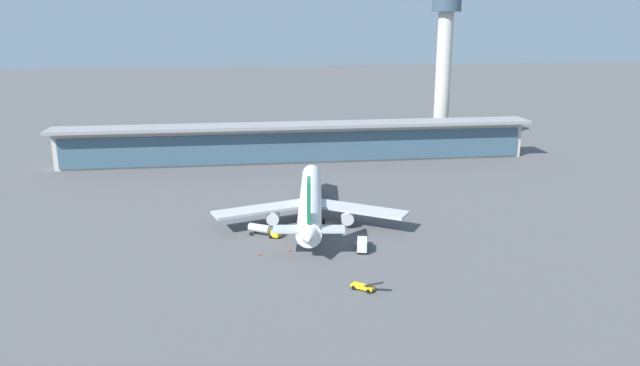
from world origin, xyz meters
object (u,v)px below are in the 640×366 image
(safety_cone_bravo, at_px, (289,250))
(control_tower, at_px, (444,59))
(service_truck_under_wing_yellow, at_px, (263,229))
(safety_cone_alpha, at_px, (260,254))
(service_truck_near_nose_blue, at_px, (362,244))
(service_truck_mid_apron_yellow, at_px, (364,287))
(airliner_on_stand, at_px, (310,201))

(safety_cone_bravo, bearing_deg, control_tower, 56.15)
(service_truck_under_wing_yellow, distance_m, safety_cone_alpha, 13.19)
(service_truck_near_nose_blue, bearing_deg, control_tower, 63.06)
(service_truck_near_nose_blue, height_order, service_truck_mid_apron_yellow, service_truck_near_nose_blue)
(service_truck_near_nose_blue, height_order, safety_cone_alpha, service_truck_near_nose_blue)
(service_truck_mid_apron_yellow, xyz_separation_m, control_tower, (62.48, 136.21, 37.02))
(airliner_on_stand, bearing_deg, safety_cone_bravo, -109.93)
(airliner_on_stand, xyz_separation_m, control_tower, (67.95, 91.56, 32.14))
(service_truck_near_nose_blue, distance_m, safety_cone_alpha, 24.48)
(service_truck_near_nose_blue, relative_size, service_truck_under_wing_yellow, 0.89)
(safety_cone_alpha, distance_m, safety_cone_bravo, 7.35)
(airliner_on_stand, xyz_separation_m, service_truck_near_nose_blue, (9.60, -23.24, -4.00))
(service_truck_mid_apron_yellow, height_order, safety_cone_alpha, service_truck_mid_apron_yellow)
(service_truck_under_wing_yellow, relative_size, safety_cone_bravo, 12.20)
(service_truck_near_nose_blue, distance_m, safety_cone_bravo, 17.46)
(airliner_on_stand, distance_m, service_truck_under_wing_yellow, 17.10)
(control_tower, distance_m, safety_cone_alpha, 146.16)
(service_truck_mid_apron_yellow, bearing_deg, safety_cone_bravo, 119.28)
(service_truck_under_wing_yellow, distance_m, safety_cone_bravo, 12.75)
(service_truck_mid_apron_yellow, bearing_deg, control_tower, 65.36)
(control_tower, relative_size, safety_cone_bravo, 99.00)
(airliner_on_stand, bearing_deg, service_truck_under_wing_yellow, -143.59)
(airliner_on_stand, height_order, service_truck_near_nose_blue, airliner_on_stand)
(service_truck_mid_apron_yellow, distance_m, safety_cone_alpha, 29.75)
(airliner_on_stand, distance_m, control_tower, 118.46)
(service_truck_near_nose_blue, distance_m, service_truck_mid_apron_yellow, 21.83)
(airliner_on_stand, relative_size, safety_cone_bravo, 96.89)
(service_truck_under_wing_yellow, height_order, control_tower, control_tower)
(service_truck_near_nose_blue, height_order, service_truck_under_wing_yellow, service_truck_near_nose_blue)
(service_truck_under_wing_yellow, distance_m, service_truck_mid_apron_yellow, 39.57)
(safety_cone_bravo, bearing_deg, service_truck_under_wing_yellow, 116.71)
(control_tower, bearing_deg, service_truck_mid_apron_yellow, -114.64)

